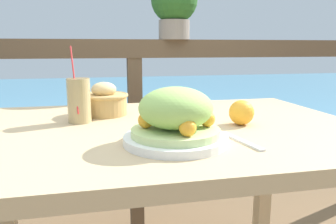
{
  "coord_description": "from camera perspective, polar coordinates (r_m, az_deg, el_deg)",
  "views": [
    {
      "loc": [
        -0.18,
        -0.96,
        0.99
      ],
      "look_at": [
        0.0,
        -0.09,
        0.81
      ],
      "focal_mm": 35.0,
      "sensor_mm": 36.0,
      "label": 1
    }
  ],
  "objects": [
    {
      "name": "patio_table",
      "position": [
        1.03,
        -1.22,
        -7.41
      ],
      "size": [
        1.25,
        0.86,
        0.75
      ],
      "color": "tan",
      "rests_on": "ground_plane"
    },
    {
      "name": "railing_fence",
      "position": [
        1.68,
        -5.81,
        3.83
      ],
      "size": [
        2.8,
        0.08,
        1.02
      ],
      "color": "brown",
      "rests_on": "ground_plane"
    },
    {
      "name": "sea_backdrop",
      "position": [
        4.23,
        -9.51,
        0.63
      ],
      "size": [
        12.0,
        4.0,
        0.44
      ],
      "color": "teal",
      "rests_on": "ground_plane"
    },
    {
      "name": "salad_plate",
      "position": [
        0.81,
        1.63,
        -1.26
      ],
      "size": [
        0.26,
        0.26,
        0.14
      ],
      "color": "white",
      "rests_on": "patio_table"
    },
    {
      "name": "drink_glass",
      "position": [
        1.07,
        -15.24,
        1.97
      ],
      "size": [
        0.07,
        0.09,
        0.24
      ],
      "color": "tan",
      "rests_on": "patio_table"
    },
    {
      "name": "bread_basket",
      "position": [
        1.18,
        -11.05,
        1.89
      ],
      "size": [
        0.17,
        0.17,
        0.12
      ],
      "color": "tan",
      "rests_on": "patio_table"
    },
    {
      "name": "potted_plant",
      "position": [
        1.71,
        1.09,
        18.25
      ],
      "size": [
        0.23,
        0.23,
        0.31
      ],
      "color": "gray",
      "rests_on": "railing_fence"
    },
    {
      "name": "fork",
      "position": [
        0.86,
        12.55,
        -4.85
      ],
      "size": [
        0.04,
        0.18,
        0.0
      ],
      "color": "silver",
      "rests_on": "patio_table"
    },
    {
      "name": "orange_near_basket",
      "position": [
        1.03,
        12.66,
        -0.09
      ],
      "size": [
        0.08,
        0.08,
        0.08
      ],
      "color": "#F9A328",
      "rests_on": "patio_table"
    }
  ]
}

